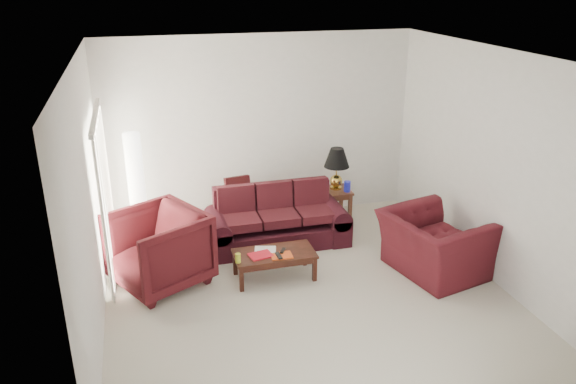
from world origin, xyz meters
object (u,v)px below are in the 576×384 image
Objects in this scene: coffee_table at (274,265)px; floor_lamp at (137,189)px; armchair_left at (158,249)px; sofa at (277,218)px; end_table at (334,205)px; armchair_right at (433,245)px.

floor_lamp is at bearing 139.98° from coffee_table.
floor_lamp is 1.57× the size of armchair_left.
coffee_table is at bearing -42.52° from floor_lamp.
armchair_left is (-1.78, -0.72, 0.08)m from sofa.
sofa reaches higher than end_table.
sofa is at bearing -16.35° from floor_lamp.
armchair_right is at bearing -27.36° from floor_lamp.
sofa is 2.30m from armchair_right.
floor_lamp is at bearing 179.93° from end_table.
armchair_left reaches higher than coffee_table.
end_table is 0.51× the size of coffee_table.
armchair_right is (0.72, -1.97, 0.14)m from end_table.
floor_lamp reaches higher than armchair_right.
end_table is 3.18m from armchair_left.
armchair_right is at bearing 51.54° from armchair_left.
end_table is 0.43× the size of armchair_right.
sofa is at bearing 84.15° from armchair_left.
floor_lamp is 1.37m from armchair_left.
armchair_left reaches higher than sofa.
coffee_table is at bearing -105.10° from sofa.
floor_lamp is 1.37× the size of armchair_right.
end_table reaches higher than coffee_table.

